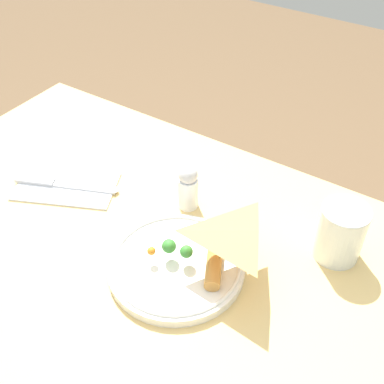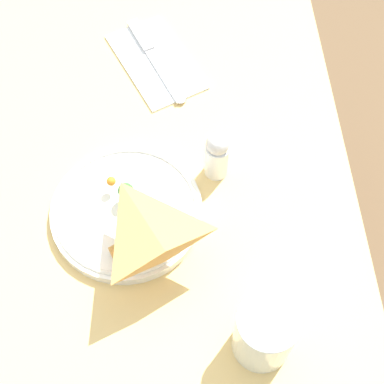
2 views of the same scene
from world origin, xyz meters
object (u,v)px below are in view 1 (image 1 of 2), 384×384
(plate_pizza, at_px, (178,263))
(napkin_folded, at_px, (66,186))
(butter_knife, at_px, (61,184))
(salt_shaker, at_px, (188,187))
(dining_table, at_px, (115,311))
(milk_glass, at_px, (340,233))

(plate_pizza, xyz_separation_m, napkin_folded, (-0.29, 0.05, -0.01))
(butter_knife, bearing_deg, salt_shaker, -2.24)
(napkin_folded, bearing_deg, salt_shaker, 20.58)
(napkin_folded, xyz_separation_m, salt_shaker, (0.22, 0.08, 0.04))
(plate_pizza, bearing_deg, butter_knife, 171.39)
(dining_table, distance_m, plate_pizza, 0.17)
(dining_table, height_order, milk_glass, milk_glass)
(dining_table, height_order, butter_knife, butter_knife)
(dining_table, relative_size, napkin_folded, 4.67)
(plate_pizza, distance_m, salt_shaker, 0.15)
(dining_table, relative_size, plate_pizza, 4.60)
(plate_pizza, distance_m, milk_glass, 0.26)
(dining_table, xyz_separation_m, napkin_folded, (-0.20, 0.11, 0.12))
(milk_glass, relative_size, butter_knife, 0.51)
(salt_shaker, bearing_deg, milk_glass, 7.46)
(dining_table, height_order, salt_shaker, salt_shaker)
(dining_table, xyz_separation_m, plate_pizza, (0.09, 0.06, 0.13))
(butter_knife, height_order, salt_shaker, salt_shaker)
(dining_table, relative_size, milk_glass, 10.15)
(dining_table, xyz_separation_m, milk_glass, (0.29, 0.23, 0.16))
(napkin_folded, height_order, butter_knife, butter_knife)
(plate_pizza, xyz_separation_m, butter_knife, (-0.30, 0.05, -0.01))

